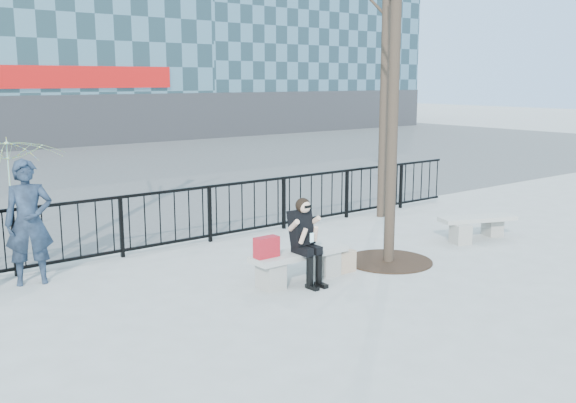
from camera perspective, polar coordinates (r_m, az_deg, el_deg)
ground at (r=10.08m, az=1.01°, el=-7.10°), size 120.00×120.00×0.00m
street_surface at (r=23.46m, az=-22.68°, el=2.39°), size 60.00×23.00×0.01m
railing at (r=12.34m, az=-7.77°, el=-1.19°), size 14.00×0.06×1.10m
tree_grate at (r=11.25m, az=8.92°, el=-5.25°), size 1.50×1.50×0.02m
bench_main at (r=9.99m, az=1.01°, el=-5.45°), size 1.65×0.46×0.49m
bench_second at (r=13.12m, az=16.46°, el=-2.04°), size 1.55×0.43×0.46m
seated_woman at (r=9.77m, az=1.61°, el=-3.58°), size 0.50×0.64×1.34m
handbag at (r=9.55m, az=-1.92°, el=-4.07°), size 0.38×0.18×0.31m
shopping_bag at (r=10.52m, az=5.11°, el=-5.36°), size 0.38×0.14×0.35m
standing_man at (r=10.50m, az=-22.04°, el=-1.72°), size 0.80×0.63×1.93m
vendor_umbrella at (r=13.93m, az=-23.35°, el=1.22°), size 2.75×2.78×1.98m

